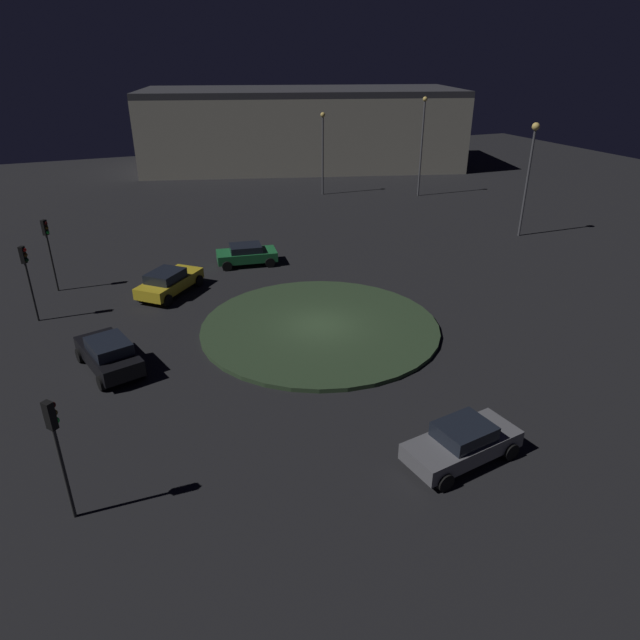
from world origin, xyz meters
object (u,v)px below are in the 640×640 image
traffic_light_southwest_near (27,269)px  traffic_light_southeast (56,438)px  streetlamp_northwest_far (530,161)px  store_building (302,128)px  car_black (109,354)px  car_grey (462,442)px  car_yellow (169,282)px  streetlamp_northwest_near (323,145)px  car_green (246,254)px  streetlamp_northwest (422,138)px  traffic_light_southwest (48,241)px

traffic_light_southwest_near → traffic_light_southeast: 16.16m
streetlamp_northwest_far → store_building: (-34.62, -5.39, -1.24)m
car_black → streetlamp_northwest_far: (-9.63, 31.45, 4.99)m
car_grey → store_building: (-55.68, 14.85, 3.81)m
car_yellow → car_grey: bearing=-115.9°
traffic_light_southeast → streetlamp_northwest_near: 44.80m
traffic_light_southwest_near → streetlamp_northwest_far: streetlamp_northwest_far is taller
car_grey → traffic_light_southwest_near: 23.54m
car_green → streetlamp_northwest_near: streetlamp_northwest_near is taller
car_grey → traffic_light_southeast: 13.30m
car_yellow → traffic_light_southeast: traffic_light_southeast is taller
traffic_light_southeast → traffic_light_southwest_near: bearing=58.2°
streetlamp_northwest_far → store_building: 35.06m
car_grey → streetlamp_northwest: size_ratio=0.48×
car_green → streetlamp_northwest: streetlamp_northwest is taller
store_building → traffic_light_southwest_near: bearing=68.1°
traffic_light_southwest_near → streetlamp_northwest_far: bearing=30.2°
car_grey → traffic_light_southwest: traffic_light_southwest is taller
car_grey → car_yellow: size_ratio=0.98×
store_building → car_grey: bearing=91.4°
traffic_light_southwest → store_building: bearing=89.6°
car_grey → streetlamp_northwest_far: streetlamp_northwest_far is taller
car_yellow → store_building: store_building is taller
car_grey → streetlamp_northwest_near: bearing=-114.1°
traffic_light_southeast → car_yellow: bearing=34.4°
car_yellow → car_black: car_black is taller
traffic_light_southwest → traffic_light_southwest_near: (4.19, -0.95, -0.14)m
car_yellow → car_green: size_ratio=1.08×
car_grey → traffic_light_southwest: 26.45m
traffic_light_southwest_near → traffic_light_southeast: (16.08, 1.62, 0.06)m
streetlamp_northwest → store_building: size_ratio=0.23×
streetlamp_northwest → streetlamp_northwest_far: bearing=1.2°
car_black → store_building: (-44.26, 26.06, 3.75)m
traffic_light_southwest_near → store_building: store_building is taller
car_black → store_building: store_building is taller
car_green → traffic_light_southwest_near: traffic_light_southwest_near is taller
traffic_light_southwest → store_building: (-33.09, 28.41, 1.43)m
traffic_light_southeast → streetlamp_northwest_near: streetlamp_northwest_near is taller
car_yellow → traffic_light_southwest_near: 7.62m
traffic_light_southwest → car_black: bearing=-37.9°
streetlamp_northwest → traffic_light_southwest: bearing=-68.4°
streetlamp_northwest_far → streetlamp_northwest: bearing=-178.8°
car_green → streetlamp_northwest: size_ratio=0.45×
car_yellow → traffic_light_southwest_near: bearing=141.9°
car_grey → car_black: 16.00m
traffic_light_southwest → traffic_light_southeast: traffic_light_southwest is taller
streetlamp_northwest → streetlamp_northwest_far: size_ratio=1.10×
streetlamp_northwest → streetlamp_northwest_near: size_ratio=1.18×
traffic_light_southwest → streetlamp_northwest: size_ratio=0.47×
car_black → streetlamp_northwest_far: bearing=-88.2°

